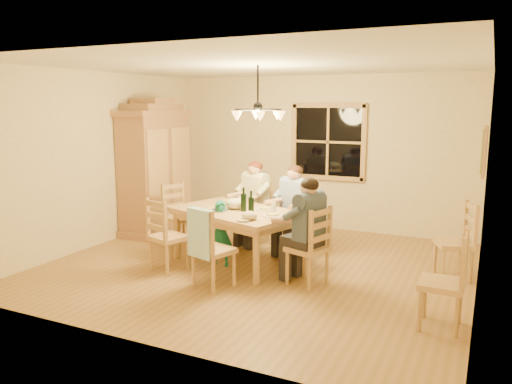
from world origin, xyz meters
The scene contains 33 objects.
floor centered at (0.00, 0.00, 0.00)m, with size 5.50×5.50×0.00m, color olive.
ceiling centered at (0.00, 0.00, 2.70)m, with size 5.50×5.00×0.02m, color white.
wall_back centered at (0.00, 2.50, 1.35)m, with size 5.50×0.02×2.70m, color beige.
wall_left centered at (-2.75, 0.00, 1.35)m, with size 0.02×5.00×2.70m, color beige.
wall_right centered at (2.75, 0.00, 1.35)m, with size 0.02×5.00×2.70m, color beige.
window centered at (0.20, 2.47, 1.55)m, with size 1.30×0.06×1.30m.
painting centered at (2.71, 1.20, 1.60)m, with size 0.06×0.78×0.64m.
chandelier centered at (0.00, 0.00, 2.08)m, with size 0.77×0.68×0.71m.
armoire centered at (-2.42, 1.00, 1.06)m, with size 0.66×1.40×2.30m.
dining_table centered at (-0.33, 0.01, 0.66)m, with size 2.02×1.57×0.76m.
chair_far_left centered at (-0.50, 0.95, 0.30)m, with size 0.55×0.53×0.99m.
chair_far_right centered at (0.25, 0.71, 0.30)m, with size 0.55×0.53×0.99m.
chair_near_left centered at (-1.01, -0.65, 0.30)m, with size 0.55×0.53×0.99m.
chair_near_right centered at (-0.16, -0.92, 0.30)m, with size 0.55×0.53×0.99m.
chair_end_left centered at (-1.50, 0.39, 0.30)m, with size 0.53×0.55×0.99m.
chair_end_right centered at (0.84, -0.36, 0.30)m, with size 0.53×0.55×0.99m.
adult_woman centered at (-0.50, 0.95, 0.84)m, with size 0.49×0.52×0.87m.
adult_plaid_man centered at (0.25, 0.71, 0.84)m, with size 0.49×0.52×0.87m.
adult_slate_man centered at (0.84, -0.36, 0.84)m, with size 0.52×0.49×0.87m.
towel centered at (-0.22, -1.10, 0.70)m, with size 0.38×0.10×0.58m, color #A7CEE2.
wine_bottle_a centered at (-0.21, -0.02, 0.93)m, with size 0.08×0.08×0.33m, color black.
wine_bottle_b centered at (0.01, -0.22, 0.93)m, with size 0.08×0.08×0.33m, color black.
plate_woman centered at (-0.70, 0.42, 0.77)m, with size 0.26×0.26×0.02m, color white.
plate_plaid centered at (0.03, 0.19, 0.77)m, with size 0.26×0.26×0.02m, color white.
plate_slate centered at (0.28, -0.14, 0.77)m, with size 0.26×0.26×0.02m, color white.
wine_glass_a centered at (-0.41, 0.27, 0.83)m, with size 0.06×0.06×0.14m, color silver.
wine_glass_b centered at (0.21, 0.04, 0.83)m, with size 0.06×0.06×0.14m, color silver.
cap centered at (0.09, -0.45, 0.82)m, with size 0.20×0.20×0.11m, color tan.
napkin centered at (-0.51, -0.14, 0.78)m, with size 0.18×0.14×0.03m, color #495D86.
cloth_bundle centered at (-0.38, 0.06, 0.84)m, with size 0.28×0.22×0.15m, color beige.
child centered at (-0.47, -0.19, 0.45)m, with size 0.33×0.22×0.91m, color #18705D.
chair_spare_front centered at (2.45, -0.95, 0.30)m, with size 0.42×0.44×0.99m.
chair_spare_back centered at (2.45, 0.64, 0.30)m, with size 0.55×0.56×0.99m.
Camera 1 is at (2.80, -5.96, 2.20)m, focal length 35.00 mm.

